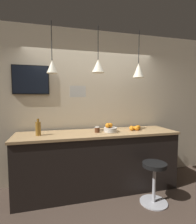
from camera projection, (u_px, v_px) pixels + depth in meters
ground_plane at (111, 214)px, 2.42m from camera, size 14.00×14.00×0.00m
back_wall at (92, 106)px, 3.45m from camera, size 8.00×0.06×2.90m
service_counter at (98, 161)px, 3.06m from camera, size 2.76×0.73×1.02m
bar_stool at (154, 177)px, 2.66m from camera, size 0.42×0.42×0.63m
fruit_bowl at (110, 128)px, 3.05m from camera, size 0.23×0.23×0.16m
orange_pile at (135, 128)px, 3.20m from camera, size 0.25×0.17×0.09m
juice_bottle at (38, 128)px, 2.74m from camera, size 0.08×0.08×0.27m
spread_jar at (97, 130)px, 2.99m from camera, size 0.09×0.09×0.10m
pendant_lamp_left at (52, 66)px, 2.74m from camera, size 0.17×0.17×0.80m
pendant_lamp_middle at (98, 66)px, 2.92m from camera, size 0.21×0.21×0.76m
pendant_lamp_right at (138, 70)px, 3.12m from camera, size 0.20×0.20×0.83m
mounted_tv at (31, 80)px, 3.07m from camera, size 0.62×0.04×0.51m
hanging_menu_board at (78, 91)px, 2.59m from camera, size 0.24×0.01×0.17m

